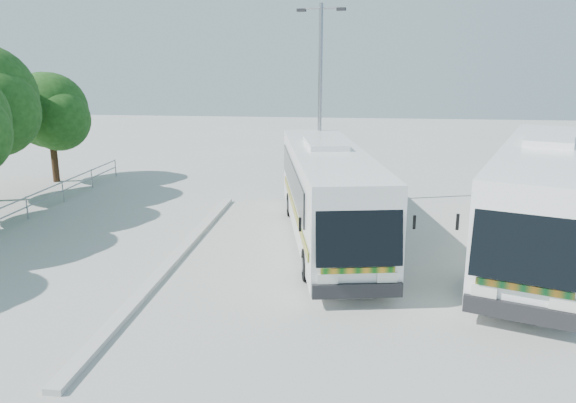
# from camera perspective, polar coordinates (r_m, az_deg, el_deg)

# --- Properties ---
(ground) EXTENTS (100.00, 100.00, 0.00)m
(ground) POSITION_cam_1_polar(r_m,az_deg,el_deg) (17.05, -6.00, -8.49)
(ground) COLOR #A6A6A0
(ground) RESTS_ON ground
(kerb_divider) EXTENTS (0.40, 16.00, 0.15)m
(kerb_divider) POSITION_cam_1_polar(r_m,az_deg,el_deg) (19.42, -11.37, -5.58)
(kerb_divider) COLOR #B2B2AD
(kerb_divider) RESTS_ON ground
(tree_far_e) EXTENTS (4.54, 4.28, 5.92)m
(tree_far_e) POSITION_cam_1_polar(r_m,az_deg,el_deg) (33.01, -22.97, 8.49)
(tree_far_e) COLOR #382314
(tree_far_e) RESTS_ON ground
(coach_main) EXTENTS (4.66, 12.50, 3.40)m
(coach_main) POSITION_cam_1_polar(r_m,az_deg,el_deg) (20.59, 4.08, 1.02)
(coach_main) COLOR silver
(coach_main) RESTS_ON ground
(coach_adjacent) EXTENTS (7.11, 13.67, 3.76)m
(coach_adjacent) POSITION_cam_1_polar(r_m,az_deg,el_deg) (20.88, 24.41, 0.50)
(coach_adjacent) COLOR white
(coach_adjacent) RESTS_ON ground
(lamppost) EXTENTS (2.18, 0.61, 8.94)m
(lamppost) POSITION_cam_1_polar(r_m,az_deg,el_deg) (25.76, 3.26, 10.59)
(lamppost) COLOR gray
(lamppost) RESTS_ON ground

